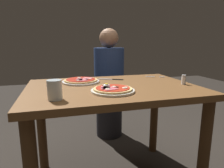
{
  "coord_description": "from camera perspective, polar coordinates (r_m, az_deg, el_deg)",
  "views": [
    {
      "loc": [
        -0.35,
        -1.24,
        1.03
      ],
      "look_at": [
        -0.03,
        -0.08,
        0.78
      ],
      "focal_mm": 31.4,
      "sensor_mm": 36.0,
      "label": 1
    }
  ],
  "objects": [
    {
      "name": "diner_person",
      "position": [
        2.14,
        -0.86,
        -0.79
      ],
      "size": [
        0.32,
        0.32,
        1.18
      ],
      "rotation": [
        0.0,
        0.0,
        3.14
      ],
      "color": "black",
      "rests_on": "ground"
    },
    {
      "name": "pizza_across_left",
      "position": [
        1.45,
        -9.05,
        0.91
      ],
      "size": [
        0.27,
        0.27,
        0.03
      ],
      "color": "white",
      "rests_on": "dining_table"
    },
    {
      "name": "dining_table",
      "position": [
        1.36,
        0.16,
        -5.74
      ],
      "size": [
        1.13,
        0.78,
        0.75
      ],
      "color": "brown",
      "rests_on": "ground"
    },
    {
      "name": "pizza_foreground",
      "position": [
        1.16,
        0.16,
        -1.65
      ],
      "size": [
        0.26,
        0.26,
        0.05
      ],
      "color": "silver",
      "rests_on": "dining_table"
    },
    {
      "name": "fork",
      "position": [
        1.7,
        12.03,
        2.08
      ],
      "size": [
        0.15,
        0.08,
        0.0
      ],
      "color": "silver",
      "rests_on": "dining_table"
    },
    {
      "name": "water_glass_near",
      "position": [
        1.04,
        -16.33,
        -2.02
      ],
      "size": [
        0.07,
        0.07,
        0.1
      ],
      "color": "silver",
      "rests_on": "dining_table"
    },
    {
      "name": "knife",
      "position": [
        1.55,
        0.23,
        1.38
      ],
      "size": [
        0.18,
        0.1,
        0.01
      ],
      "color": "silver",
      "rests_on": "dining_table"
    },
    {
      "name": "salt_shaker",
      "position": [
        1.45,
        20.14,
        1.17
      ],
      "size": [
        0.03,
        0.03,
        0.07
      ],
      "color": "white",
      "rests_on": "dining_table"
    }
  ]
}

